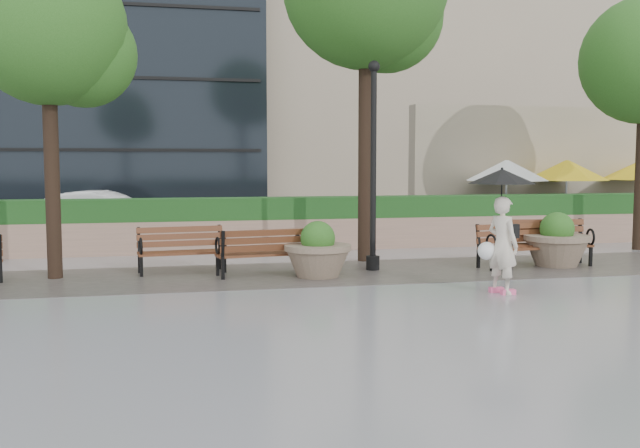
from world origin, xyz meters
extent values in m
plane|color=gray|center=(0.00, 0.00, 0.00)|extent=(100.00, 100.00, 0.00)
cube|color=#383330|center=(0.00, 3.00, 0.01)|extent=(28.00, 3.20, 0.01)
cube|color=tan|center=(0.00, 7.00, 0.40)|extent=(24.00, 0.80, 0.80)
cube|color=#17451A|center=(0.00, 7.00, 1.08)|extent=(24.00, 0.75, 0.55)
cube|color=tan|center=(9.50, 10.00, 2.00)|extent=(10.00, 0.60, 4.00)
cube|color=#17451A|center=(9.00, 7.80, 0.45)|extent=(8.00, 0.50, 0.90)
cube|color=black|center=(0.00, 11.00, 0.00)|extent=(40.00, 7.00, 0.00)
cube|color=tan|center=(10.00, 23.00, 10.00)|extent=(18.00, 10.00, 20.00)
cube|color=brown|center=(-2.65, 3.58, 0.43)|extent=(1.79, 0.72, 0.05)
cube|color=brown|center=(-2.68, 3.85, 0.73)|extent=(1.74, 0.32, 0.41)
cube|color=black|center=(-2.65, 3.61, 0.22)|extent=(1.80, 0.81, 0.45)
torus|color=black|center=(-3.45, 3.31, 0.60)|extent=(0.09, 0.36, 0.36)
torus|color=black|center=(-1.81, 3.50, 0.60)|extent=(0.09, 0.36, 0.36)
cube|color=brown|center=(-1.13, 2.98, 0.43)|extent=(1.81, 0.76, 0.05)
cube|color=brown|center=(-1.09, 2.70, 0.73)|extent=(1.76, 0.36, 0.41)
cube|color=black|center=(-1.13, 2.95, 0.22)|extent=(1.83, 0.86, 0.45)
torus|color=black|center=(-0.33, 3.26, 0.61)|extent=(0.10, 0.36, 0.36)
torus|color=black|center=(-1.98, 3.04, 0.61)|extent=(0.10, 0.36, 0.36)
cube|color=brown|center=(4.35, 2.82, 0.42)|extent=(1.80, 0.80, 0.05)
cube|color=brown|center=(4.31, 3.09, 0.72)|extent=(1.73, 0.41, 0.41)
cube|color=black|center=(4.35, 2.85, 0.22)|extent=(1.81, 0.90, 0.44)
torus|color=black|center=(3.57, 2.51, 0.60)|extent=(0.11, 0.36, 0.36)
torus|color=black|center=(5.19, 2.79, 0.60)|extent=(0.11, 0.36, 0.36)
cube|color=brown|center=(5.13, 3.00, 0.45)|extent=(1.91, 0.80, 0.05)
cube|color=brown|center=(5.17, 3.29, 0.77)|extent=(1.85, 0.37, 0.43)
cube|color=black|center=(5.13, 3.03, 0.24)|extent=(1.92, 0.90, 0.47)
torus|color=black|center=(4.24, 2.93, 0.64)|extent=(0.10, 0.38, 0.38)
torus|color=black|center=(5.97, 2.70, 0.64)|extent=(0.10, 0.38, 0.38)
cylinder|color=#7F6B56|center=(-0.07, 2.56, 0.58)|extent=(1.32, 1.32, 0.11)
sphere|color=#1B4814|center=(-0.07, 2.56, 0.76)|extent=(0.68, 0.68, 0.68)
cylinder|color=#7F6B56|center=(5.28, 2.87, 0.62)|extent=(1.40, 1.40, 0.11)
sphere|color=#1B4814|center=(5.28, 2.87, 0.81)|extent=(0.72, 0.72, 0.72)
cylinder|color=black|center=(1.24, 3.18, 2.07)|extent=(0.12, 0.12, 4.14)
cylinder|color=black|center=(1.24, 3.18, 0.15)|extent=(0.28, 0.28, 0.30)
sphere|color=black|center=(1.24, 3.18, 4.19)|extent=(0.24, 0.24, 0.24)
cylinder|color=black|center=(-5.07, 3.47, 2.23)|extent=(0.28, 0.28, 4.46)
sphere|color=#1B4814|center=(-5.07, 3.47, 4.78)|extent=(2.94, 2.94, 2.94)
sphere|color=#1B4814|center=(-4.47, 3.77, 4.33)|extent=(2.06, 2.06, 2.06)
cylinder|color=black|center=(1.43, 4.54, 2.86)|extent=(0.28, 0.28, 5.71)
sphere|color=#1B4814|center=(2.03, 4.84, 5.55)|extent=(2.57, 2.57, 2.57)
cylinder|color=black|center=(6.94, 8.52, 0.05)|extent=(0.40, 0.40, 0.10)
cylinder|color=#99999E|center=(6.94, 8.52, 1.10)|extent=(0.06, 0.06, 2.20)
cone|color=white|center=(6.94, 8.52, 2.00)|extent=(2.50, 2.50, 0.60)
cylinder|color=black|center=(8.95, 8.58, 0.05)|extent=(0.40, 0.40, 0.10)
cylinder|color=#99999E|center=(8.95, 8.58, 1.10)|extent=(0.06, 0.06, 2.20)
cone|color=gold|center=(8.95, 8.58, 2.00)|extent=(2.50, 2.50, 0.60)
cylinder|color=black|center=(11.68, 8.75, 0.05)|extent=(0.40, 0.40, 0.10)
imported|color=silver|center=(-4.65, 10.03, 0.71)|extent=(4.56, 2.40, 1.43)
imported|color=beige|center=(2.66, 0.19, 0.89)|extent=(0.66, 0.77, 1.78)
cube|color=#F2598C|center=(2.61, 0.30, 0.04)|extent=(0.20, 0.27, 0.09)
cube|color=#F2598C|center=(2.71, 0.06, 0.04)|extent=(0.20, 0.27, 0.09)
cube|color=black|center=(2.84, 0.32, 1.06)|extent=(0.23, 0.35, 0.24)
sphere|color=white|center=(2.43, 0.33, 0.72)|extent=(0.31, 0.31, 0.31)
cylinder|color=black|center=(2.64, 0.23, 1.56)|extent=(0.02, 0.02, 0.95)
cone|color=black|center=(2.64, 0.23, 2.00)|extent=(1.16, 1.16, 0.24)
camera|label=1|loc=(-2.97, -10.95, 2.25)|focal=40.00mm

